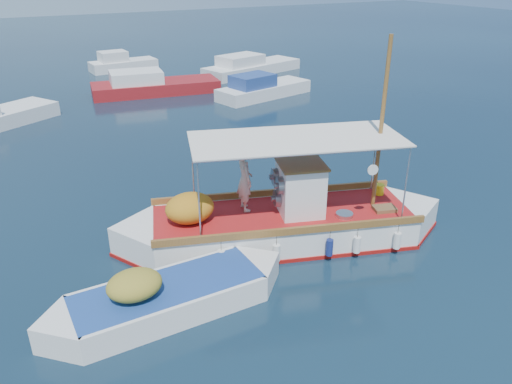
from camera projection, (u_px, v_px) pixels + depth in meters
name	position (u px, v px, depth m)	size (l,w,h in m)	color
ground	(286.00, 231.00, 16.86)	(160.00, 160.00, 0.00)	black
fishing_caique	(280.00, 224.00, 16.09)	(10.38, 5.18, 6.63)	white
dinghy	(167.00, 300.00, 12.89)	(6.71, 2.02, 1.64)	white
bg_boat_n	(152.00, 86.00, 34.10)	(8.78, 3.97, 1.80)	maroon
bg_boat_ne	(262.00, 90.00, 33.19)	(7.03, 3.67, 1.80)	silver
bg_boat_e	(250.00, 68.00, 40.04)	(8.94, 4.79, 1.80)	silver
bg_boat_far_n	(121.00, 64.00, 41.30)	(5.48, 2.37, 1.80)	silver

